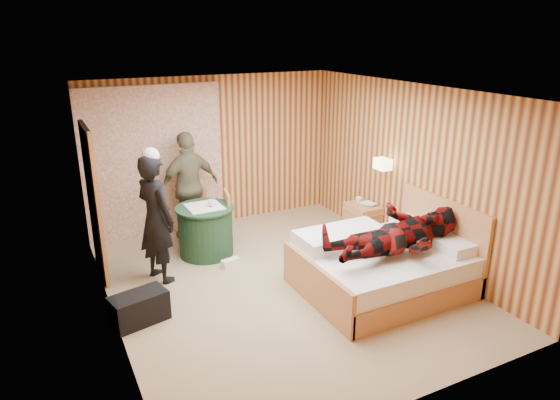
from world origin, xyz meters
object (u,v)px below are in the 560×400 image
round_table (206,230)px  duffel_bag (139,308)px  bed (383,266)px  chair_far (193,206)px  wall_lamp (383,164)px  woman_standing (156,219)px  nightstand (362,220)px  man_on_bed (400,223)px  man_at_table (189,186)px  chair_near (221,217)px

round_table → duffel_bag: 1.91m
bed → chair_far: (-1.66, 2.68, 0.23)m
wall_lamp → bed: size_ratio=0.13×
bed → duffel_bag: size_ratio=3.20×
round_table → woman_standing: 1.04m
wall_lamp → round_table: bearing=160.7°
nightstand → man_on_bed: (-0.73, -1.72, 0.69)m
duffel_bag → man_at_table: size_ratio=0.36×
duffel_bag → man_at_table: bearing=45.7°
man_at_table → duffel_bag: bearing=46.1°
bed → chair_far: bearing=121.9°
wall_lamp → bed: bearing=-125.2°
woman_standing → round_table: bearing=-82.8°
chair_near → man_at_table: bearing=-144.5°
round_table → duffel_bag: (-1.28, -1.41, -0.20)m
chair_far → man_at_table: size_ratio=0.54×
nightstand → duffel_bag: nightstand is taller
nightstand → chair_near: size_ratio=0.63×
bed → chair_near: (-1.42, 2.10, 0.20)m
wall_lamp → chair_near: wall_lamp is taller
round_table → nightstand: bearing=-11.8°
chair_near → man_at_table: size_ratio=0.52×
man_at_table → man_on_bed: man_on_bed is taller
bed → man_on_bed: 0.70m
duffel_bag → chair_far: bearing=44.5°
man_on_bed → round_table: bearing=127.6°
wall_lamp → man_at_table: man_at_table is taller
chair_near → round_table: bearing=-60.3°
wall_lamp → man_on_bed: (-0.77, -1.36, -0.33)m
round_table → man_at_table: (0.00, 0.71, 0.48)m
nightstand → man_at_table: 2.80m
chair_near → duffel_bag: bearing=-34.4°
wall_lamp → duffel_bag: 3.97m
nightstand → man_on_bed: size_ratio=0.32×
wall_lamp → woman_standing: 3.35m
woman_standing → nightstand: bearing=-113.4°
duffel_bag → woman_standing: (0.47, 0.95, 0.68)m
bed → chair_near: bearing=124.1°
round_table → man_on_bed: 2.88m
chair_far → man_on_bed: man_on_bed is taller
wall_lamp → duffel_bag: bearing=-171.9°
round_table → man_at_table: 0.86m
chair_near → nightstand: bearing=86.1°
chair_near → duffel_bag: 2.19m
nightstand → round_table: round_table is taller
chair_near → man_on_bed: bearing=43.5°
wall_lamp → duffel_bag: wall_lamp is taller
duffel_bag → bed: bearing=-24.6°
nightstand → chair_near: chair_near is taller
wall_lamp → round_table: (-2.49, 0.87, -0.92)m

